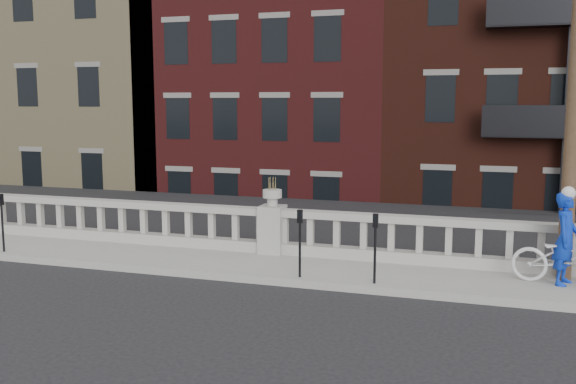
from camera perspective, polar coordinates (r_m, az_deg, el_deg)
name	(u,v)px	position (r m, az deg, el deg)	size (l,w,h in m)	color
ground	(199,312)	(11.44, -7.94, -10.49)	(120.00, 120.00, 0.00)	black
sidewalk	(258,266)	(14.07, -2.65, -6.55)	(32.00, 2.20, 0.15)	gray
balustrade	(272,232)	(14.81, -1.39, -3.55)	(28.00, 0.34, 1.03)	gray
planter_pedestal	(272,224)	(14.78, -1.40, -2.83)	(0.55, 0.55, 1.76)	gray
lower_level	(406,121)	(33.09, 10.42, 6.23)	(80.00, 44.00, 20.80)	#605E59
parking_meter_b	(2,216)	(16.25, -24.09, -1.95)	(0.10, 0.09, 1.36)	black
parking_meter_c	(300,235)	(12.70, 1.06, -3.88)	(0.10, 0.09, 1.36)	black
parking_meter_d	(375,240)	(12.37, 7.76, -4.28)	(0.10, 0.09, 1.36)	black
bicycle	(567,258)	(13.34, 23.54, -5.40)	(0.70, 1.99, 1.05)	silver
cyclist	(566,239)	(13.29, 23.45, -3.82)	(0.65, 0.43, 1.78)	#0B2EB3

